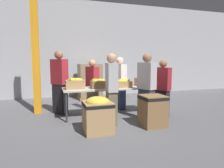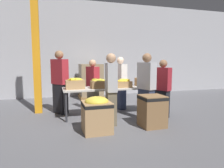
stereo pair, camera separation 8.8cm
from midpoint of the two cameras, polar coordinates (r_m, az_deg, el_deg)
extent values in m
plane|color=slate|center=(5.64, 0.40, -8.86)|extent=(30.00, 30.00, 0.00)
cube|color=#A8A8AD|center=(8.72, -6.18, 9.86)|extent=(16.00, 0.08, 4.00)
cube|color=beige|center=(5.48, 0.40, -1.16)|extent=(2.63, 0.74, 0.04)
cylinder|color=#38383D|center=(5.03, -12.46, -6.58)|extent=(0.05, 0.05, 0.74)
cylinder|color=#38383D|center=(5.77, 13.40, -4.90)|extent=(0.05, 0.05, 0.74)
cylinder|color=#38383D|center=(5.63, -12.93, -5.17)|extent=(0.05, 0.05, 0.74)
cylinder|color=#38383D|center=(6.30, 10.58, -3.85)|extent=(0.05, 0.05, 0.74)
cube|color=tan|center=(5.23, -10.03, -0.15)|extent=(0.48, 0.26, 0.23)
ellipsoid|color=yellow|center=(5.21, -10.05, 1.20)|extent=(0.39, 0.22, 0.10)
ellipsoid|color=yellow|center=(5.13, -11.30, 1.47)|extent=(0.07, 0.15, 0.05)
ellipsoid|color=yellow|center=(5.18, -9.56, 1.48)|extent=(0.14, 0.20, 0.04)
cube|color=olive|center=(5.29, -3.19, -0.15)|extent=(0.44, 0.29, 0.20)
ellipsoid|color=gold|center=(5.28, -3.20, 0.98)|extent=(0.38, 0.26, 0.08)
ellipsoid|color=gold|center=(5.28, -2.87, 1.38)|extent=(0.10, 0.16, 0.05)
ellipsoid|color=gold|center=(5.31, -4.27, 1.25)|extent=(0.20, 0.06, 0.05)
ellipsoid|color=gold|center=(5.27, -4.23, 1.37)|extent=(0.19, 0.15, 0.04)
cube|color=#A37A4C|center=(5.48, 3.72, -0.08)|extent=(0.43, 0.28, 0.17)
ellipsoid|color=gold|center=(5.47, 3.73, 0.87)|extent=(0.37, 0.23, 0.10)
ellipsoid|color=gold|center=(5.50, 4.66, 1.12)|extent=(0.14, 0.14, 0.06)
ellipsoid|color=gold|center=(5.47, 4.33, 1.27)|extent=(0.17, 0.11, 0.05)
ellipsoid|color=gold|center=(5.49, 4.82, 1.26)|extent=(0.15, 0.21, 0.05)
ellipsoid|color=gold|center=(5.54, 3.64, 1.33)|extent=(0.20, 0.11, 0.05)
cube|color=olive|center=(5.90, 9.27, 0.62)|extent=(0.42, 0.29, 0.23)
ellipsoid|color=gold|center=(5.88, 9.30, 1.81)|extent=(0.36, 0.24, 0.10)
ellipsoid|color=gold|center=(5.88, 8.59, 2.04)|extent=(0.15, 0.15, 0.04)
ellipsoid|color=gold|center=(5.89, 8.61, 2.13)|extent=(0.18, 0.13, 0.04)
ellipsoid|color=gold|center=(5.92, 8.72, 2.24)|extent=(0.18, 0.07, 0.05)
ellipsoid|color=gold|center=(5.84, 9.07, 2.13)|extent=(0.17, 0.06, 0.04)
cube|color=#2D3856|center=(6.26, 2.77, -3.67)|extent=(0.29, 0.41, 0.77)
cube|color=silver|center=(6.18, 2.80, 2.76)|extent=(0.33, 0.48, 0.64)
sphere|color=beige|center=(6.16, 2.82, 6.73)|extent=(0.22, 0.22, 0.22)
cube|color=#6B604C|center=(4.76, 0.27, -6.84)|extent=(0.25, 0.40, 0.80)
cube|color=#B2B2B7|center=(4.64, 0.27, 1.92)|extent=(0.27, 0.47, 0.66)
sphere|color=tan|center=(4.63, 0.27, 7.37)|extent=(0.22, 0.22, 0.22)
cube|color=black|center=(5.91, -14.10, -4.10)|extent=(0.43, 0.46, 0.85)
cube|color=maroon|center=(5.82, -14.31, 3.44)|extent=(0.49, 0.53, 0.70)
sphere|color=#896042|center=(5.82, -14.45, 8.08)|extent=(0.24, 0.24, 0.24)
cube|color=#2D3856|center=(5.15, 10.17, -5.85)|extent=(0.33, 0.43, 0.80)
cube|color=#B2B2B7|center=(5.05, 10.34, 2.31)|extent=(0.37, 0.50, 0.66)
sphere|color=#896042|center=(5.03, 10.45, 7.37)|extent=(0.23, 0.23, 0.23)
cube|color=#6B604C|center=(6.03, -5.05, -4.29)|extent=(0.32, 0.40, 0.73)
cube|color=maroon|center=(5.94, -5.11, 2.05)|extent=(0.36, 0.46, 0.60)
sphere|color=tan|center=(5.92, -5.15, 5.96)|extent=(0.21, 0.21, 0.21)
cube|color=black|center=(5.55, 14.57, -5.46)|extent=(0.33, 0.40, 0.73)
cube|color=maroon|center=(5.45, 14.78, 1.40)|extent=(0.37, 0.46, 0.60)
sphere|color=#896042|center=(5.43, 14.91, 5.66)|extent=(0.21, 0.21, 0.21)
cube|color=tan|center=(4.28, -3.77, -9.38)|extent=(0.58, 0.58, 0.65)
cube|color=black|center=(4.22, -3.79, -5.85)|extent=(0.59, 0.59, 0.07)
ellipsoid|color=yellow|center=(4.20, -3.80, -4.98)|extent=(0.50, 0.50, 0.20)
cube|color=olive|center=(4.72, 11.91, -7.55)|extent=(0.53, 0.53, 0.72)
cube|color=black|center=(4.66, 12.00, -3.91)|extent=(0.53, 0.53, 0.07)
cube|color=orange|center=(6.10, -20.53, 10.87)|extent=(0.20, 0.20, 4.00)
cube|color=olive|center=(8.05, -5.67, -3.70)|extent=(0.93, 0.93, 0.13)
cube|color=#897556|center=(7.96, -5.73, 1.18)|extent=(0.86, 0.86, 1.25)
camera|label=1|loc=(0.04, -89.53, 0.05)|focal=32.00mm
camera|label=2|loc=(0.04, 90.47, -0.05)|focal=32.00mm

